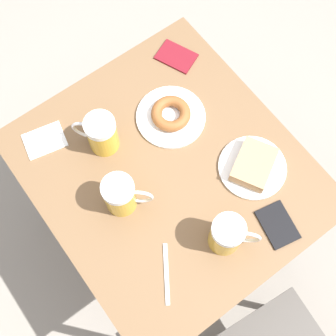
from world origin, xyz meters
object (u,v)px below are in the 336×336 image
at_px(plate_with_cake, 253,166).
at_px(passport_far_edge, 278,225).
at_px(beer_mug_center, 228,234).
at_px(beer_mug_right, 101,134).
at_px(beer_mug_left, 121,196).
at_px(fork, 166,274).
at_px(passport_near_edge, 176,56).
at_px(napkin_folded, 45,140).
at_px(plate_with_donut, 171,115).

bearing_deg(plate_with_cake, passport_far_edge, 72.64).
bearing_deg(beer_mug_center, beer_mug_right, -76.54).
distance_m(plate_with_cake, beer_mug_left, 0.41).
bearing_deg(fork, plate_with_cake, -165.95).
height_order(beer_mug_right, passport_near_edge, beer_mug_right).
relative_size(napkin_folded, passport_near_edge, 0.95).
relative_size(beer_mug_left, beer_mug_center, 1.00).
bearing_deg(passport_near_edge, fork, 50.87).
bearing_deg(beer_mug_center, fork, -6.87).
bearing_deg(beer_mug_left, passport_near_edge, -143.89).
height_order(napkin_folded, passport_far_edge, passport_far_edge).
distance_m(plate_with_cake, passport_near_edge, 0.47).
bearing_deg(plate_with_donut, beer_mug_center, 74.92).
bearing_deg(beer_mug_left, beer_mug_right, -107.46).
xyz_separation_m(fork, passport_far_edge, (-0.35, 0.08, 0.00)).
xyz_separation_m(plate_with_donut, beer_mug_right, (0.22, -0.05, 0.05)).
distance_m(plate_with_donut, beer_mug_right, 0.23).
xyz_separation_m(fork, passport_near_edge, (-0.46, -0.56, 0.00)).
distance_m(beer_mug_left, passport_far_edge, 0.46).
bearing_deg(fork, napkin_folded, -83.73).
height_order(plate_with_cake, napkin_folded, plate_with_cake).
bearing_deg(passport_far_edge, beer_mug_right, -63.30).
bearing_deg(beer_mug_left, passport_far_edge, 135.00).
xyz_separation_m(passport_near_edge, passport_far_edge, (0.11, 0.64, 0.00)).
bearing_deg(plate_with_cake, plate_with_donut, -71.44).
bearing_deg(fork, beer_mug_left, -94.93).
height_order(plate_with_donut, passport_far_edge, plate_with_donut).
distance_m(beer_mug_center, passport_near_edge, 0.65).
height_order(beer_mug_left, passport_near_edge, beer_mug_left).
distance_m(plate_with_cake, plate_with_donut, 0.30).
bearing_deg(plate_with_cake, beer_mug_left, -20.59).
bearing_deg(plate_with_donut, beer_mug_left, 27.06).
distance_m(passport_near_edge, passport_far_edge, 0.65).
bearing_deg(passport_far_edge, plate_with_donut, -85.12).
distance_m(plate_with_donut, passport_far_edge, 0.47).
bearing_deg(plate_with_cake, beer_mug_right, -46.86).
bearing_deg(fork, plate_with_donut, -128.13).
height_order(fork, passport_far_edge, passport_far_edge).
relative_size(plate_with_donut, napkin_folded, 1.56).
distance_m(plate_with_donut, beer_mug_center, 0.43).
bearing_deg(passport_near_edge, plate_with_cake, 83.19).
height_order(napkin_folded, fork, same).
bearing_deg(beer_mug_center, plate_with_cake, -149.17).
relative_size(plate_with_donut, beer_mug_left, 1.57).
distance_m(beer_mug_left, napkin_folded, 0.33).
xyz_separation_m(plate_with_donut, beer_mug_left, (0.28, 0.15, 0.05)).
bearing_deg(passport_near_edge, beer_mug_right, 17.92).
bearing_deg(passport_near_edge, passport_far_edge, 80.13).
relative_size(beer_mug_center, fork, 0.94).
bearing_deg(passport_near_edge, beer_mug_center, 65.81).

